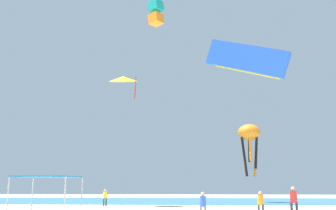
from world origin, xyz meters
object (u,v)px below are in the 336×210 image
(canopy_tent, at_px, (48,179))
(kite_delta_yellow, at_px, (123,79))
(person_leftmost, at_px, (294,199))
(person_rightmost, at_px, (261,201))
(person_central, at_px, (105,196))
(kite_octopus_orange, at_px, (249,135))
(person_near_tent, at_px, (203,203))
(kite_parafoil_blue, at_px, (246,59))
(kite_box_teal, at_px, (156,13))

(canopy_tent, distance_m, kite_delta_yellow, 19.71)
(person_leftmost, xyz_separation_m, person_rightmost, (-2.21, -0.08, -0.18))
(canopy_tent, xyz_separation_m, kite_delta_yellow, (0.93, 16.91, 10.09))
(person_leftmost, distance_m, person_rightmost, 2.22)
(person_central, xyz_separation_m, kite_delta_yellow, (1.48, 0.04, 11.57))
(person_central, bearing_deg, kite_octopus_orange, -17.37)
(person_near_tent, relative_size, kite_octopus_orange, 0.27)
(kite_parafoil_blue, relative_size, kite_delta_yellow, 1.85)
(person_leftmost, distance_m, person_central, 18.43)
(person_near_tent, height_order, kite_octopus_orange, kite_octopus_orange)
(canopy_tent, relative_size, person_rightmost, 1.94)
(person_leftmost, relative_size, person_central, 1.22)
(canopy_tent, height_order, kite_delta_yellow, kite_delta_yellow)
(person_near_tent, height_order, kite_delta_yellow, kite_delta_yellow)
(person_rightmost, distance_m, kite_parafoil_blue, 9.83)
(kite_octopus_orange, height_order, kite_delta_yellow, kite_delta_yellow)
(kite_parafoil_blue, bearing_deg, person_central, 168.24)
(person_rightmost, xyz_separation_m, kite_box_teal, (-7.20, 0.95, 14.14))
(person_leftmost, xyz_separation_m, kite_delta_yellow, (-13.59, 10.64, 11.36))
(person_leftmost, xyz_separation_m, kite_box_teal, (-9.40, 0.88, 13.96))
(person_leftmost, relative_size, kite_parafoil_blue, 0.34)
(person_near_tent, xyz_separation_m, kite_octopus_orange, (6.07, 20.82, 6.66))
(kite_parafoil_blue, bearing_deg, person_leftmost, 43.70)
(canopy_tent, distance_m, kite_octopus_orange, 28.88)
(kite_parafoil_blue, distance_m, kite_box_teal, 8.01)
(kite_parafoil_blue, xyz_separation_m, kite_box_teal, (-6.55, 1.53, 4.34))
(person_leftmost, bearing_deg, person_rightmost, 2.17)
(person_central, bearing_deg, person_rightmost, -83.85)
(person_central, distance_m, kite_delta_yellow, 11.66)
(kite_box_teal, bearing_deg, person_central, 67.55)
(kite_delta_yellow, bearing_deg, person_near_tent, 120.15)
(canopy_tent, height_order, kite_box_teal, kite_box_teal)
(canopy_tent, height_order, person_near_tent, canopy_tent)
(canopy_tent, height_order, kite_octopus_orange, kite_octopus_orange)
(person_leftmost, bearing_deg, kite_delta_yellow, -37.87)
(kite_parafoil_blue, bearing_deg, canopy_tent, -123.43)
(canopy_tent, distance_m, kite_box_teal, 15.44)
(person_central, bearing_deg, canopy_tent, -132.30)
(kite_octopus_orange, bearing_deg, kite_delta_yellow, -56.43)
(person_central, height_order, person_rightmost, person_rightmost)
(person_central, height_order, kite_parafoil_blue, kite_parafoil_blue)
(person_rightmost, bearing_deg, kite_parafoil_blue, -141.42)
(kite_parafoil_blue, height_order, kite_octopus_orange, kite_parafoil_blue)
(person_leftmost, distance_m, kite_delta_yellow, 20.66)
(person_central, xyz_separation_m, kite_parafoil_blue, (12.22, -11.25, 9.82))
(canopy_tent, bearing_deg, kite_delta_yellow, 86.84)
(canopy_tent, distance_m, person_leftmost, 15.87)
(person_central, bearing_deg, kite_box_teal, -103.92)
(person_rightmost, height_order, kite_box_teal, kite_box_teal)
(kite_delta_yellow, distance_m, kite_box_teal, 10.94)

